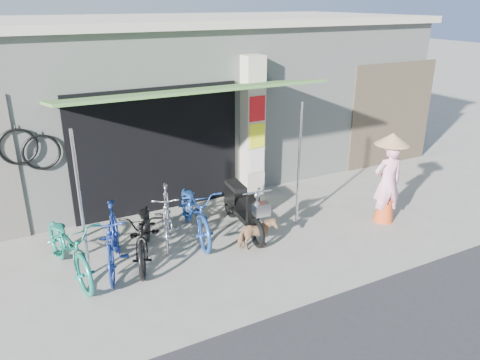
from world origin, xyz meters
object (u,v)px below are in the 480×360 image
bike_blue (113,239)px  bike_silver (167,215)px  bike_teal (69,246)px  moped (242,207)px  bike_navy (195,210)px  bike_black (145,231)px  street_dog (257,234)px  nun (388,179)px

bike_blue → bike_silver: bearing=43.1°
bike_teal → moped: (3.07, 0.12, -0.04)m
bike_teal → bike_navy: 2.25m
bike_black → bike_silver: bearing=60.6°
street_dog → moped: 0.78m
bike_navy → nun: (3.47, -1.13, 0.36)m
bike_black → bike_silver: 0.70m
street_dog → moped: (0.11, 0.75, 0.19)m
bike_blue → bike_navy: bike_blue is taller
street_dog → bike_blue: bearing=83.1°
bike_black → bike_teal: bearing=-161.7°
bike_blue → bike_navy: (1.58, 0.43, -0.01)m
bike_black → moped: 1.89m
bike_silver → moped: bearing=7.1°
bike_teal → moped: size_ratio=1.06×
nun → street_dog: bearing=7.2°
bike_blue → moped: same height
bike_teal → nun: (5.70, -0.81, 0.36)m
bike_black → bike_navy: 1.10m
bike_black → nun: nun is taller
bike_black → bike_navy: size_ratio=0.97×
bike_silver → nun: bearing=2.3°
bike_silver → street_dog: size_ratio=2.46×
moped → bike_blue: bearing=-168.9°
bike_black → street_dog: size_ratio=2.84×
bike_black → nun: (4.51, -0.78, 0.38)m
bike_black → bike_blue: bearing=-151.7°
bike_blue → bike_black: (0.54, 0.08, -0.03)m
bike_black → nun: bearing=10.5°
bike_blue → nun: nun is taller
bike_blue → bike_navy: bearing=32.1°
bike_teal → nun: size_ratio=1.10×
bike_teal → bike_blue: bike_blue is taller
bike_black → moped: size_ratio=1.03×
bike_blue → bike_teal: bearing=-173.3°
bike_silver → moped: size_ratio=0.89×
bike_teal → bike_black: bike_teal is taller
bike_blue → street_dog: bike_blue is taller
bike_silver → street_dog: (1.25, -1.04, -0.21)m
moped → nun: 2.82m
bike_navy → nun: 3.67m
bike_blue → street_dog: 2.39m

